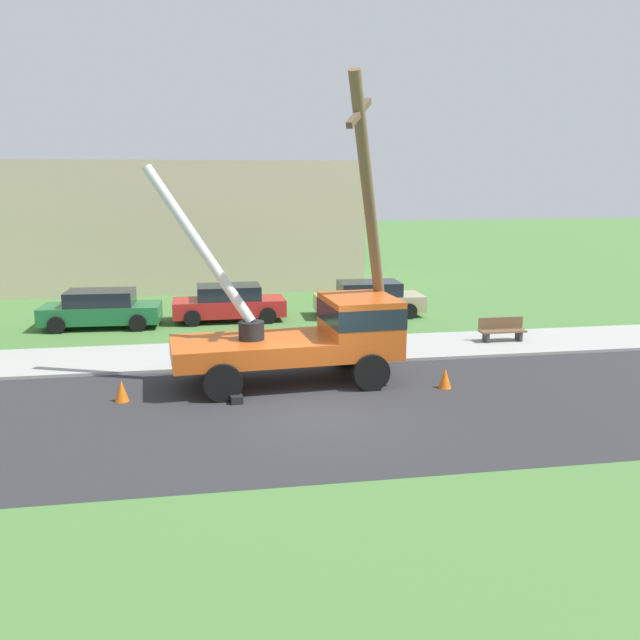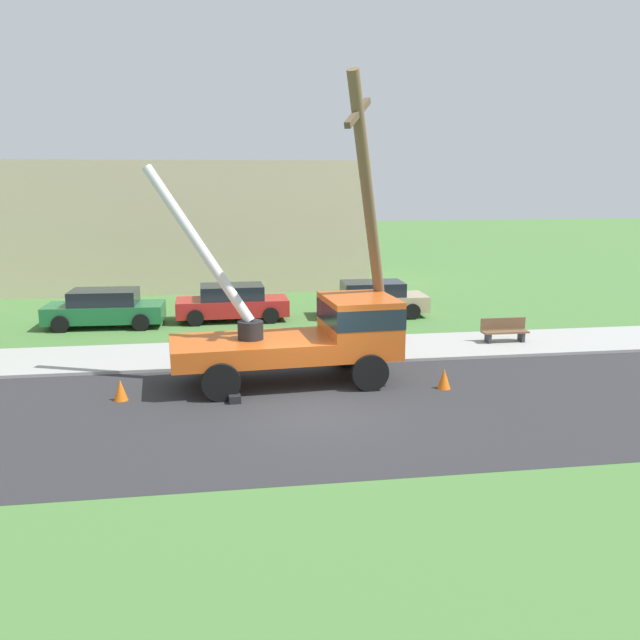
{
  "view_description": "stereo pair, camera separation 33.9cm",
  "coord_description": "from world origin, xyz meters",
  "px_view_note": "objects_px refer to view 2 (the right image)",
  "views": [
    {
      "loc": [
        -2.75,
        -16.02,
        5.66
      ],
      "look_at": [
        0.72,
        3.8,
        1.49
      ],
      "focal_mm": 39.02,
      "sensor_mm": 36.0,
      "label": 1
    },
    {
      "loc": [
        -2.41,
        -16.07,
        5.66
      ],
      "look_at": [
        0.72,
        3.8,
        1.49
      ],
      "focal_mm": 39.02,
      "sensor_mm": 36.0,
      "label": 2
    }
  ],
  "objects_px": {
    "traffic_cone_curbside": "(364,358)",
    "parked_sedan_tan": "(372,299)",
    "utility_truck": "(314,332)",
    "traffic_cone_behind": "(120,390)",
    "traffic_cone_ahead": "(444,379)",
    "park_bench": "(504,331)",
    "leaning_utility_pole": "(371,228)",
    "parked_sedan_green": "(105,308)",
    "parked_sedan_red": "(232,303)"
  },
  "relations": [
    {
      "from": "parked_sedan_green",
      "to": "parked_sedan_red",
      "type": "distance_m",
      "value": 4.87
    },
    {
      "from": "parked_sedan_red",
      "to": "traffic_cone_behind",
      "type": "bearing_deg",
      "value": -107.98
    },
    {
      "from": "traffic_cone_ahead",
      "to": "parked_sedan_tan",
      "type": "relative_size",
      "value": 0.13
    },
    {
      "from": "utility_truck",
      "to": "traffic_cone_behind",
      "type": "relative_size",
      "value": 12.35
    },
    {
      "from": "traffic_cone_curbside",
      "to": "parked_sedan_tan",
      "type": "relative_size",
      "value": 0.13
    },
    {
      "from": "parked_sedan_tan",
      "to": "park_bench",
      "type": "distance_m",
      "value": 6.46
    },
    {
      "from": "utility_truck",
      "to": "parked_sedan_red",
      "type": "distance_m",
      "value": 9.07
    },
    {
      "from": "leaning_utility_pole",
      "to": "parked_sedan_tan",
      "type": "distance_m",
      "value": 9.42
    },
    {
      "from": "utility_truck",
      "to": "park_bench",
      "type": "bearing_deg",
      "value": 24.79
    },
    {
      "from": "traffic_cone_ahead",
      "to": "parked_sedan_tan",
      "type": "bearing_deg",
      "value": 87.92
    },
    {
      "from": "traffic_cone_behind",
      "to": "leaning_utility_pole",
      "type": "bearing_deg",
      "value": 10.64
    },
    {
      "from": "leaning_utility_pole",
      "to": "traffic_cone_behind",
      "type": "height_order",
      "value": "leaning_utility_pole"
    },
    {
      "from": "parked_sedan_green",
      "to": "parked_sedan_tan",
      "type": "xyz_separation_m",
      "value": [
        10.58,
        0.43,
        0.0
      ]
    },
    {
      "from": "traffic_cone_ahead",
      "to": "parked_sedan_green",
      "type": "height_order",
      "value": "parked_sedan_green"
    },
    {
      "from": "parked_sedan_red",
      "to": "traffic_cone_ahead",
      "type": "bearing_deg",
      "value": -62.08
    },
    {
      "from": "traffic_cone_curbside",
      "to": "parked_sedan_tan",
      "type": "distance_m",
      "value": 7.92
    },
    {
      "from": "utility_truck",
      "to": "traffic_cone_curbside",
      "type": "relative_size",
      "value": 12.35
    },
    {
      "from": "traffic_cone_ahead",
      "to": "traffic_cone_behind",
      "type": "xyz_separation_m",
      "value": [
        -8.54,
        0.32,
        0.0
      ]
    },
    {
      "from": "leaning_utility_pole",
      "to": "parked_sedan_green",
      "type": "distance_m",
      "value": 12.24
    },
    {
      "from": "utility_truck",
      "to": "traffic_cone_ahead",
      "type": "bearing_deg",
      "value": -21.13
    },
    {
      "from": "parked_sedan_red",
      "to": "park_bench",
      "type": "xyz_separation_m",
      "value": [
        9.06,
        -5.56,
        -0.25
      ]
    },
    {
      "from": "traffic_cone_ahead",
      "to": "traffic_cone_curbside",
      "type": "xyz_separation_m",
      "value": [
        -1.67,
        2.45,
        0.0
      ]
    },
    {
      "from": "traffic_cone_ahead",
      "to": "parked_sedan_tan",
      "type": "xyz_separation_m",
      "value": [
        0.37,
        10.09,
        0.43
      ]
    },
    {
      "from": "traffic_cone_behind",
      "to": "parked_sedan_tan",
      "type": "distance_m",
      "value": 13.23
    },
    {
      "from": "leaning_utility_pole",
      "to": "traffic_cone_curbside",
      "type": "relative_size",
      "value": 14.9
    },
    {
      "from": "utility_truck",
      "to": "traffic_cone_behind",
      "type": "height_order",
      "value": "utility_truck"
    },
    {
      "from": "traffic_cone_ahead",
      "to": "traffic_cone_curbside",
      "type": "relative_size",
      "value": 1.0
    },
    {
      "from": "parked_sedan_red",
      "to": "park_bench",
      "type": "distance_m",
      "value": 10.64
    },
    {
      "from": "leaning_utility_pole",
      "to": "parked_sedan_tan",
      "type": "height_order",
      "value": "leaning_utility_pole"
    },
    {
      "from": "traffic_cone_curbside",
      "to": "parked_sedan_green",
      "type": "relative_size",
      "value": 0.13
    },
    {
      "from": "traffic_cone_behind",
      "to": "park_bench",
      "type": "height_order",
      "value": "park_bench"
    },
    {
      "from": "utility_truck",
      "to": "park_bench",
      "type": "height_order",
      "value": "utility_truck"
    },
    {
      "from": "park_bench",
      "to": "traffic_cone_ahead",
      "type": "bearing_deg",
      "value": -129.04
    },
    {
      "from": "traffic_cone_curbside",
      "to": "park_bench",
      "type": "xyz_separation_m",
      "value": [
        5.36,
        2.11,
        0.18
      ]
    },
    {
      "from": "park_bench",
      "to": "traffic_cone_curbside",
      "type": "bearing_deg",
      "value": -158.55
    },
    {
      "from": "traffic_cone_behind",
      "to": "traffic_cone_curbside",
      "type": "bearing_deg",
      "value": 17.19
    },
    {
      "from": "traffic_cone_behind",
      "to": "traffic_cone_curbside",
      "type": "height_order",
      "value": "same"
    },
    {
      "from": "parked_sedan_red",
      "to": "utility_truck",
      "type": "bearing_deg",
      "value": -77.21
    },
    {
      "from": "traffic_cone_curbside",
      "to": "park_bench",
      "type": "bearing_deg",
      "value": 21.45
    },
    {
      "from": "leaning_utility_pole",
      "to": "traffic_cone_curbside",
      "type": "xyz_separation_m",
      "value": [
        0.04,
        0.84,
        -3.97
      ]
    },
    {
      "from": "traffic_cone_behind",
      "to": "traffic_cone_ahead",
      "type": "bearing_deg",
      "value": -2.17
    },
    {
      "from": "traffic_cone_ahead",
      "to": "parked_sedan_green",
      "type": "xyz_separation_m",
      "value": [
        -10.21,
        9.66,
        0.43
      ]
    },
    {
      "from": "leaning_utility_pole",
      "to": "traffic_cone_ahead",
      "type": "relative_size",
      "value": 14.9
    },
    {
      "from": "utility_truck",
      "to": "leaning_utility_pole",
      "type": "distance_m",
      "value": 3.31
    },
    {
      "from": "utility_truck",
      "to": "traffic_cone_curbside",
      "type": "xyz_separation_m",
      "value": [
        1.7,
        1.15,
        -1.13
      ]
    },
    {
      "from": "utility_truck",
      "to": "traffic_cone_behind",
      "type": "distance_m",
      "value": 5.39
    },
    {
      "from": "leaning_utility_pole",
      "to": "traffic_cone_ahead",
      "type": "bearing_deg",
      "value": -43.39
    },
    {
      "from": "traffic_cone_ahead",
      "to": "parked_sedan_red",
      "type": "bearing_deg",
      "value": 117.92
    },
    {
      "from": "leaning_utility_pole",
      "to": "traffic_cone_behind",
      "type": "xyz_separation_m",
      "value": [
        -6.84,
        -1.29,
        -3.97
      ]
    },
    {
      "from": "leaning_utility_pole",
      "to": "traffic_cone_ahead",
      "type": "distance_m",
      "value": 4.61
    }
  ]
}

